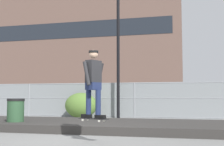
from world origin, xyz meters
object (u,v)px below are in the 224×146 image
Objects in this scene: street_lamp at (118,30)px; skater at (93,80)px; shrub_left at (81,105)px; trash_bin at (16,114)px; skateboard at (93,119)px; parked_car_near at (84,101)px.

skater is at bearing -81.57° from street_lamp.
shrub_left is 1.64× the size of trash_bin.
skateboard is 0.48× the size of shrub_left.
skateboard is 0.11× the size of street_lamp.
skateboard is 8.28m from shrub_left.
skateboard is at bearing -69.75° from parked_car_near.
parked_car_near is at bearing 106.71° from shrub_left.
skater is 12.15m from parked_car_near.
skateboard is 0.95m from skater.
skater is 8.68m from street_lamp.
skateboard is at bearing -32.01° from trash_bin.
skateboard is 12.13m from parked_car_near.
skater is 0.37× the size of parked_car_near.
street_lamp is at bearing -48.05° from parked_car_near.
street_lamp is 7.49m from trash_bin.
shrub_left is (-3.09, 7.69, 0.09)m from skateboard.
street_lamp reaches higher than skateboard.
street_lamp is 4.41× the size of shrub_left.
skateboard is 0.18× the size of parked_car_near.
shrub_left is 5.55m from trash_bin.
shrub_left is at bearing 86.36° from trash_bin.
street_lamp reaches higher than skater.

